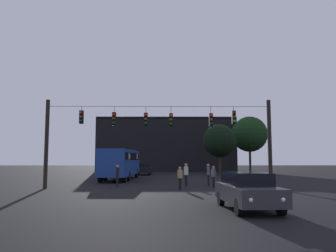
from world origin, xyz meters
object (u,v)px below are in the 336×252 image
pedestrian_crossing_left (213,176)px  pedestrian_trailing (186,173)px  pedestrian_near_bus (117,175)px  tree_left_silhouette (220,141)px  tree_behind_building (249,134)px  city_bus (121,161)px  car_far_left (144,169)px  car_near_right (247,190)px  pedestrian_crossing_center (208,173)px  pedestrian_crossing_right (180,177)px

pedestrian_crossing_left → pedestrian_trailing: (-1.93, 1.32, 0.11)m
pedestrian_near_bus → tree_left_silhouette: bearing=61.1°
tree_behind_building → pedestrian_crossing_left: bearing=-110.0°
city_bus → car_far_left: bearing=80.9°
pedestrian_crossing_left → tree_left_silhouette: tree_left_silhouette is taller
car_near_right → tree_left_silhouette: (3.87, 30.61, 3.76)m
tree_behind_building → pedestrian_trailing: bearing=-115.0°
car_near_right → pedestrian_crossing_center: size_ratio=2.62×
pedestrian_crossing_center → pedestrian_crossing_right: (-2.38, -3.23, -0.09)m
car_far_left → tree_left_silhouette: bearing=0.2°
pedestrian_crossing_right → pedestrian_trailing: pedestrian_trailing is taller
car_far_left → tree_behind_building: (15.51, 4.91, 5.03)m
city_bus → pedestrian_trailing: (6.17, -8.28, -0.87)m
tree_left_silhouette → tree_behind_building: 7.32m
tree_behind_building → tree_left_silhouette: bearing=-137.5°
city_bus → pedestrian_near_bus: size_ratio=6.70×
pedestrian_crossing_right → pedestrian_crossing_left: bearing=30.0°
pedestrian_crossing_left → tree_behind_building: bearing=70.0°
city_bus → tree_left_silhouette: tree_left_silhouette is taller
city_bus → tree_behind_building: tree_behind_building is taller
city_bus → pedestrian_crossing_center: size_ratio=6.56×
pedestrian_crossing_left → tree_left_silhouette: size_ratio=0.23×
city_bus → car_far_left: size_ratio=2.55×
pedestrian_crossing_right → tree_behind_building: 29.18m
pedestrian_trailing → car_far_left: bearing=103.6°
city_bus → pedestrian_near_bus: 9.32m
tree_behind_building → car_near_right: bearing=-104.5°
pedestrian_crossing_right → tree_left_silhouette: tree_left_silhouette is taller
tree_left_silhouette → pedestrian_crossing_right: bearing=-106.3°
car_near_right → car_far_left: 31.22m
pedestrian_trailing → pedestrian_crossing_right: bearing=-101.9°
city_bus → tree_behind_building: 23.32m
tree_left_silhouette → pedestrian_crossing_center: bearing=-102.0°
pedestrian_crossing_right → tree_behind_building: (11.58, 26.32, 4.96)m
car_far_left → tree_behind_building: tree_behind_building is taller
car_far_left → pedestrian_crossing_center: (6.31, -18.18, 0.16)m
tree_left_silhouette → city_bus: bearing=-138.7°
pedestrian_crossing_left → car_far_left: bearing=107.9°
pedestrian_near_bus → tree_left_silhouette: 22.71m
pedestrian_trailing → tree_behind_building: tree_behind_building is taller
car_near_right → pedestrian_crossing_left: (0.13, 10.61, 0.09)m
pedestrian_crossing_right → pedestrian_crossing_center: bearing=53.7°
car_far_left → pedestrian_near_bus: bearing=-91.9°
car_near_right → pedestrian_crossing_right: pedestrian_crossing_right is taller
pedestrian_crossing_center → tree_behind_building: (9.20, 23.09, 4.87)m
pedestrian_crossing_left → pedestrian_crossing_right: 2.91m
pedestrian_near_bus → tree_behind_building: (16.15, 24.49, 4.89)m
tree_behind_building → car_far_left: bearing=-162.4°
pedestrian_near_bus → pedestrian_crossing_left: bearing=-3.0°
pedestrian_near_bus → car_near_right: bearing=-57.6°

